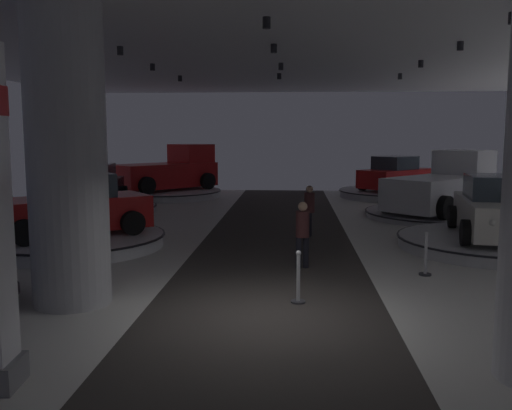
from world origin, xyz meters
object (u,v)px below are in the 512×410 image
at_px(display_car_mid_left, 72,208).
at_px(display_platform_deep_right, 396,193).
at_px(visitor_walking_far, 302,230).
at_px(display_car_far_left, 93,187).
at_px(visitor_walking_near, 309,207).
at_px(pickup_truck_deep_left, 170,171).
at_px(display_platform_far_right, 441,214).
at_px(display_car_mid_right, 497,210).
at_px(display_car_deep_right, 396,175).
at_px(display_platform_far_left, 94,208).
at_px(column_left, 67,157).
at_px(pickup_truck_far_right, 446,186).
at_px(display_platform_deep_left, 165,193).
at_px(display_platform_mid_right, 495,243).
at_px(display_platform_mid_left, 72,240).

xyz_separation_m(display_car_mid_left, display_platform_deep_right, (11.38, 13.26, -0.93)).
bearing_deg(display_car_mid_left, visitor_walking_far, -17.43).
bearing_deg(display_car_far_left, visitor_walking_near, -29.51).
bearing_deg(pickup_truck_deep_left, display_platform_far_right, -28.44).
bearing_deg(display_platform_deep_right, display_car_mid_right, -88.14).
xyz_separation_m(pickup_truck_deep_left, visitor_walking_near, (6.79, -10.79, -0.38)).
bearing_deg(display_car_deep_right, display_platform_deep_right, 44.79).
bearing_deg(visitor_walking_near, display_platform_far_left, 150.35).
xyz_separation_m(pickup_truck_deep_left, visitor_walking_far, (6.51, -14.97, -0.38)).
relative_size(column_left, display_platform_far_left, 1.09).
xyz_separation_m(pickup_truck_far_right, display_platform_deep_right, (-0.68, 6.54, -0.96)).
xyz_separation_m(pickup_truck_far_right, visitor_walking_near, (-5.38, -4.56, -0.26)).
height_order(pickup_truck_deep_left, display_platform_far_left, pickup_truck_deep_left).
relative_size(pickup_truck_deep_left, display_platform_far_left, 1.06).
height_order(display_car_mid_left, display_car_deep_right, display_car_deep_right).
height_order(display_car_mid_left, display_platform_deep_left, display_car_mid_left).
bearing_deg(visitor_walking_far, display_platform_mid_right, 25.18).
xyz_separation_m(column_left, pickup_truck_far_right, (10.03, 11.77, -1.58)).
distance_m(column_left, display_car_far_left, 12.86).
bearing_deg(visitor_walking_near, display_car_deep_right, 67.12).
bearing_deg(display_car_mid_left, display_platform_far_right, 28.71).
height_order(display_platform_deep_left, display_platform_far_right, display_platform_deep_left).
relative_size(display_car_far_left, display_platform_deep_right, 0.77).
height_order(display_platform_deep_right, visitor_walking_near, visitor_walking_near).
bearing_deg(display_platform_far_right, pickup_truck_deep_left, 151.56).
bearing_deg(visitor_walking_far, display_car_mid_right, 25.43).
height_order(display_platform_mid_left, visitor_walking_far, visitor_walking_far).
xyz_separation_m(column_left, display_platform_mid_right, (9.76, 5.57, -2.56)).
xyz_separation_m(display_platform_mid_left, display_platform_mid_right, (11.82, 0.54, -0.02)).
bearing_deg(pickup_truck_far_right, display_car_deep_right, 96.16).
xyz_separation_m(column_left, display_car_mid_right, (9.76, 5.60, -1.65)).
xyz_separation_m(display_car_far_left, visitor_walking_near, (8.64, -4.89, -0.12)).
height_order(display_car_mid_left, display_car_far_left, display_car_mid_left).
bearing_deg(pickup_truck_far_right, pickup_truck_deep_left, 152.86).
height_order(column_left, display_car_mid_left, column_left).
bearing_deg(display_platform_far_left, display_platform_deep_right, 24.83).
distance_m(display_car_mid_left, display_platform_mid_right, 11.84).
distance_m(column_left, visitor_walking_near, 8.78).
bearing_deg(display_platform_deep_left, display_car_mid_left, -88.59).
bearing_deg(display_platform_deep_left, display_platform_far_right, -27.13).
relative_size(visitor_walking_near, visitor_walking_far, 1.00).
bearing_deg(pickup_truck_far_right, display_platform_deep_right, 95.95).
relative_size(display_car_mid_left, display_platform_far_right, 0.77).
height_order(display_car_mid_left, display_platform_far_right, display_car_mid_left).
bearing_deg(display_car_mid_right, display_platform_far_right, 89.53).
relative_size(column_left, visitor_walking_near, 3.46).
relative_size(display_platform_far_right, pickup_truck_far_right, 1.08).
distance_m(display_platform_far_left, display_platform_deep_right, 14.70).
height_order(column_left, display_car_deep_right, column_left).
relative_size(display_car_mid_right, visitor_walking_far, 2.79).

